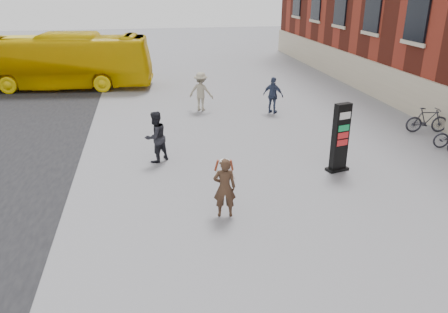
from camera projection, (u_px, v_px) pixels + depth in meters
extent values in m
plane|color=#9E9EA3|center=(249.00, 206.00, 12.03)|extent=(100.00, 100.00, 0.00)
cube|color=beige|center=(431.00, 103.00, 18.74)|extent=(0.18, 44.00, 1.80)
cube|color=black|center=(340.00, 138.00, 13.90)|extent=(0.58, 0.36, 2.25)
cube|color=black|center=(337.00, 169.00, 14.30)|extent=(0.79, 0.53, 0.09)
cube|color=white|center=(343.00, 115.00, 13.61)|extent=(0.46, 0.35, 0.23)
cube|color=#10763E|center=(341.00, 127.00, 13.76)|extent=(0.46, 0.35, 0.20)
cube|color=#A51A1C|center=(341.00, 134.00, 13.85)|extent=(0.46, 0.35, 0.20)
cube|color=#A51A1C|center=(340.00, 141.00, 13.94)|extent=(0.46, 0.35, 0.20)
imported|color=#332016|center=(225.00, 188.00, 11.25)|extent=(0.64, 0.46, 1.62)
cylinder|color=white|center=(225.00, 161.00, 10.98)|extent=(0.23, 0.23, 0.05)
cone|color=white|center=(232.00, 173.00, 11.37)|extent=(0.24, 0.23, 0.39)
cylinder|color=maroon|center=(232.00, 165.00, 11.28)|extent=(0.14, 0.13, 0.34)
cone|color=white|center=(217.00, 174.00, 11.35)|extent=(0.23, 0.25, 0.39)
cylinder|color=maroon|center=(217.00, 165.00, 11.27)|extent=(0.13, 0.14, 0.34)
imported|color=#E1BA04|center=(52.00, 61.00, 24.68)|extent=(11.33, 3.76, 3.10)
imported|color=black|center=(156.00, 137.00, 14.71)|extent=(1.09, 1.05, 1.76)
imported|color=gray|center=(201.00, 92.00, 20.63)|extent=(1.36, 1.14, 1.82)
imported|color=#303A55|center=(273.00, 95.00, 20.22)|extent=(1.02, 0.95, 1.69)
imported|color=#26262E|center=(427.00, 120.00, 17.72)|extent=(1.78, 0.75, 1.04)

